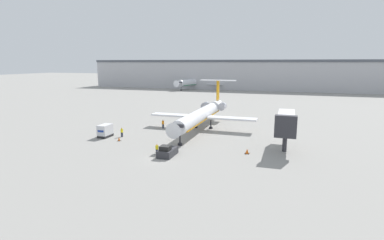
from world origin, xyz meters
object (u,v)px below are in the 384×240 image
(pushback_tug, at_px, (167,152))
(worker_by_wing, at_px, (163,124))
(airplane_main, at_px, (202,114))
(worker_on_apron, at_px, (122,132))
(traffic_cone_left, at_px, (119,139))
(jet_bridge, at_px, (286,122))
(airplane_parked_far_left, at_px, (197,82))
(luggage_cart, at_px, (105,131))
(worker_near_tug, at_px, (157,149))
(traffic_cone_right, at_px, (247,151))

(pushback_tug, distance_m, worker_by_wing, 19.36)
(airplane_main, height_order, worker_on_apron, airplane_main)
(traffic_cone_left, distance_m, jet_bridge, 29.02)
(pushback_tug, height_order, airplane_parked_far_left, airplane_parked_far_left)
(airplane_main, distance_m, pushback_tug, 19.65)
(luggage_cart, xyz_separation_m, jet_bridge, (32.45, 2.35, 3.25))
(worker_near_tug, relative_size, worker_on_apron, 0.91)
(worker_by_wing, distance_m, traffic_cone_left, 12.56)
(traffic_cone_right, bearing_deg, worker_by_wing, 147.04)
(airplane_main, bearing_deg, worker_on_apron, -137.87)
(traffic_cone_left, relative_size, airplane_parked_far_left, 0.02)
(pushback_tug, height_order, luggage_cart, luggage_cart)
(traffic_cone_right, height_order, airplane_parked_far_left, airplane_parked_far_left)
(traffic_cone_right, xyz_separation_m, airplane_parked_far_left, (-41.53, 109.47, 3.23))
(pushback_tug, bearing_deg, worker_near_tug, 175.07)
(worker_by_wing, bearing_deg, jet_bridge, -17.67)
(traffic_cone_left, xyz_separation_m, airplane_parked_far_left, (-18.54, 108.84, 3.26))
(airplane_main, distance_m, traffic_cone_right, 18.86)
(luggage_cart, distance_m, traffic_cone_left, 4.46)
(pushback_tug, bearing_deg, jet_bridge, 29.57)
(pushback_tug, distance_m, traffic_cone_left, 12.87)
(worker_near_tug, xyz_separation_m, worker_on_apron, (-10.90, 7.98, 0.10))
(worker_by_wing, xyz_separation_m, airplane_parked_far_left, (-21.92, 96.76, 2.61))
(worker_near_tug, distance_m, traffic_cone_right, 13.90)
(worker_near_tug, height_order, traffic_cone_left, worker_near_tug)
(luggage_cart, height_order, jet_bridge, jet_bridge)
(airplane_main, relative_size, traffic_cone_left, 44.90)
(worker_near_tug, bearing_deg, airplane_parked_far_left, 103.99)
(worker_by_wing, height_order, traffic_cone_left, worker_by_wing)
(worker_near_tug, distance_m, worker_on_apron, 13.52)
(pushback_tug, height_order, traffic_cone_right, pushback_tug)
(pushback_tug, xyz_separation_m, worker_on_apron, (-12.69, 8.14, 0.31))
(worker_on_apron, distance_m, airplane_parked_far_left, 107.58)
(traffic_cone_right, height_order, jet_bridge, jet_bridge)
(pushback_tug, height_order, worker_by_wing, worker_by_wing)
(worker_on_apron, xyz_separation_m, airplane_parked_far_left, (-17.52, 106.11, 2.64))
(airplane_main, bearing_deg, luggage_cart, -141.59)
(airplane_main, height_order, airplane_parked_far_left, airplane_parked_far_left)
(luggage_cart, relative_size, worker_near_tug, 1.76)
(luggage_cart, distance_m, worker_on_apron, 3.15)
(luggage_cart, xyz_separation_m, worker_on_apron, (2.99, 0.97, -0.22))
(traffic_cone_right, bearing_deg, airplane_parked_far_left, 110.77)
(worker_on_apron, height_order, jet_bridge, jet_bridge)
(pushback_tug, distance_m, worker_on_apron, 15.08)
(traffic_cone_left, xyz_separation_m, jet_bridge, (28.43, 4.10, 4.10))
(worker_on_apron, bearing_deg, airplane_main, 42.13)
(pushback_tug, bearing_deg, traffic_cone_right, 22.90)
(pushback_tug, xyz_separation_m, luggage_cart, (-15.68, 7.17, 0.53))
(luggage_cart, xyz_separation_m, worker_by_wing, (7.39, 10.33, -0.19))
(worker_near_tug, xyz_separation_m, worker_by_wing, (-6.51, 17.34, 0.13))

